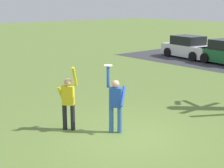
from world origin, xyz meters
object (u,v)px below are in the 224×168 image
Objects in this scene: person_defender at (68,100)px; person_catcher at (116,102)px; frisbee_disc at (108,65)px; parked_car_white at (189,48)px.

person_catcher is at bearing 0.00° from person_defender.
person_catcher is 8.24× the size of frisbee_disc.
frisbee_disc reaches higher than parked_car_white.
frisbee_disc is 15.94m from parked_car_white.
person_defender reaches higher than parked_car_white.
person_catcher is 0.48× the size of parked_car_white.
person_defender is at bearing -58.67° from parked_car_white.
person_defender is 16.19m from parked_car_white.
person_catcher is 1.48m from person_defender.
frisbee_disc is at bearing 0.00° from person_defender.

